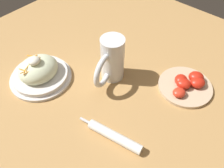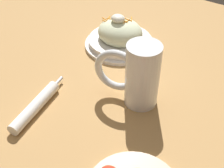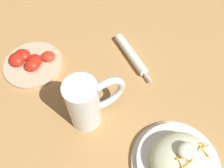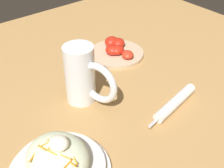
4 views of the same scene
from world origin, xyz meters
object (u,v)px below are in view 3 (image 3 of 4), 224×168
at_px(beer_mug, 87,105).
at_px(napkin_roll, 131,54).
at_px(salad_plate, 178,160).
at_px(tomato_plate, 31,62).

bearing_deg(beer_mug, napkin_roll, 42.98).
bearing_deg(napkin_roll, beer_mug, -137.02).
xyz_separation_m(salad_plate, beer_mug, (-0.17, 0.18, 0.04)).
height_order(beer_mug, napkin_roll, beer_mug).
bearing_deg(napkin_roll, salad_plate, -91.27).
distance_m(beer_mug, napkin_roll, 0.25).
height_order(salad_plate, beer_mug, beer_mug).
relative_size(salad_plate, napkin_roll, 1.05).
height_order(napkin_roll, tomato_plate, tomato_plate).
xyz_separation_m(beer_mug, tomato_plate, (-0.13, 0.23, -0.06)).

